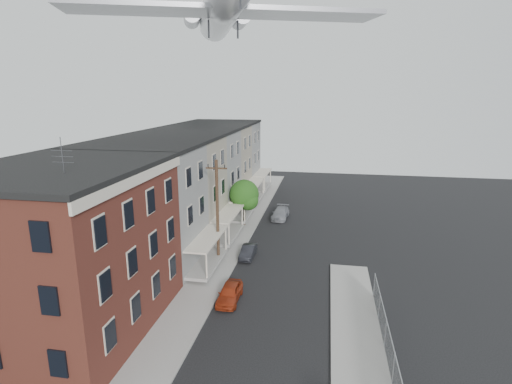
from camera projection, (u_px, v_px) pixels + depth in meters
The scene contains 17 objects.
sidewalk_left at pixel (235, 238), 40.36m from camera, with size 3.00×62.00×0.12m, color gray.
sidewalk_right at pixel (360, 367), 21.29m from camera, with size 3.00×26.00×0.12m, color gray.
curb_left at pixel (249, 238), 40.11m from camera, with size 0.15×62.00×0.14m, color gray.
curb_right at pixel (332, 364), 21.53m from camera, with size 0.15×26.00×0.14m, color gray.
corner_building at pixel (65, 249), 24.01m from camera, with size 10.31×12.30×12.15m.
row_house_a at pixel (138, 207), 33.08m from camera, with size 11.98×7.00×10.30m.
row_house_b at pixel (171, 187), 39.77m from camera, with size 11.98×7.00×10.30m.
row_house_c at pixel (193, 174), 46.45m from camera, with size 11.98×7.00×10.30m.
row_house_d at pixel (211, 164), 53.14m from camera, with size 11.98×7.00×10.30m.
row_house_e at pixel (224, 156), 59.82m from camera, with size 11.98×7.00×10.30m.
chainlink_fence at pixel (393, 368), 19.85m from camera, with size 0.06×18.06×1.90m.
utility_pole at pixel (217, 211), 33.53m from camera, with size 1.80×0.26×9.00m.
street_tree at pixel (245, 196), 43.25m from camera, with size 3.22×3.20×5.20m.
car_near at pixel (230, 293), 28.09m from camera, with size 1.43×3.56×1.21m, color #982E13.
car_mid at pixel (248, 252), 35.58m from camera, with size 1.12×3.21×1.06m, color black.
car_far at pixel (280, 213), 46.65m from camera, with size 1.72×4.22×1.23m, color gray.
airplane at pixel (223, 3), 34.56m from camera, with size 25.95×29.71×8.64m.
Camera 1 is at (3.29, -13.08, 14.31)m, focal length 28.00 mm.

